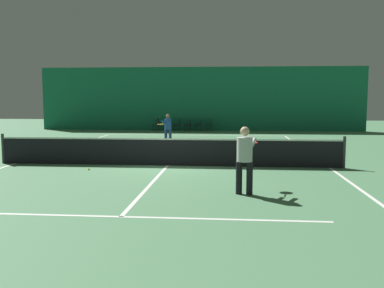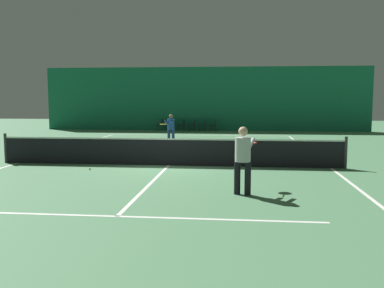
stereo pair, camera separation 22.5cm
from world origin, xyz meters
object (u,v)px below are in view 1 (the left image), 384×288
Objects in this scene: player_near at (245,155)px; tennis_ball at (89,169)px; tennis_net at (168,151)px; courtside_chair_5 at (210,124)px; courtside_chair_2 at (178,124)px; courtside_chair_4 at (199,124)px; player_far at (168,127)px; courtside_chair_1 at (167,124)px; courtside_chair_3 at (189,124)px; courtside_chair_0 at (157,124)px.

player_near is 25.15× the size of tennis_ball.
courtside_chair_5 is at bearing 87.16° from tennis_net.
courtside_chair_2 and courtside_chair_4 have the same top height.
player_far is 7.97m from tennis_ball.
tennis_net is at bearing -2.84° from courtside_chair_5.
player_near reaches higher than tennis_net.
courtside_chair_1 is (-4.77, 19.44, -0.48)m from player_near.
courtside_chair_3 is at bearing 92.82° from tennis_net.
player_far is 8.70m from courtside_chair_4.
player_far is 8.65m from courtside_chair_3.
tennis_ball is at bearing -3.19° from courtside_chair_2.
courtside_chair_2 is (0.76, 0.00, 0.00)m from courtside_chair_1.
tennis_net is 14.29× the size of courtside_chair_3.
courtside_chair_3 is at bearing 84.20° from tennis_ball.
tennis_net is 15.29m from courtside_chair_4.
courtside_chair_4 is at bearing 90.00° from courtside_chair_2.
courtside_chair_2 is 1.00× the size of courtside_chair_3.
courtside_chair_0 is at bearing 101.17° from tennis_net.
courtside_chair_4 is at bearing 89.99° from tennis_net.
player_near is (2.51, -4.16, 0.46)m from tennis_net.
courtside_chair_5 is (0.76, 0.00, 0.00)m from courtside_chair_4.
player_near is 19.72m from courtside_chair_3.
player_near reaches higher than courtside_chair_0.
courtside_chair_4 is 16.62m from tennis_ball.
courtside_chair_0 and courtside_chair_5 have the same top height.
player_near is at bearing 13.80° from courtside_chair_1.
player_near is 19.86m from courtside_chair_2.
player_far reaches higher than tennis_ball.
tennis_ball is (-2.43, -16.43, -0.45)m from courtside_chair_4.
player_far is at bearing 8.53° from courtside_chair_1.
tennis_net is at bearing 25.31° from tennis_ball.
courtside_chair_1 is 16.44m from tennis_ball.
courtside_chair_2 is 1.00× the size of courtside_chair_4.
player_far is 1.80× the size of courtside_chair_4.
courtside_chair_3 is (-3.26, 19.44, -0.48)m from player_near.
courtside_chair_1 is 2.27m from courtside_chair_4.
player_near reaches higher than courtside_chair_4.
player_near is at bearing -58.87° from tennis_net.
courtside_chair_4 is (0.97, 8.64, -0.40)m from player_far.
courtside_chair_3 is 0.76m from courtside_chair_4.
courtside_chair_2 and courtside_chair_5 have the same top height.
tennis_net reaches higher than tennis_ball.
player_near is at bearing 15.88° from courtside_chair_0.
tennis_ball is (-0.16, -16.43, -0.45)m from courtside_chair_1.
courtside_chair_3 is 1.00× the size of courtside_chair_5.
player_near reaches higher than courtside_chair_1.
courtside_chair_4 is (1.51, 0.00, 0.00)m from courtside_chair_2.
courtside_chair_2 is at bearing -162.64° from player_far.
player_far is at bearing 13.35° from courtside_chair_0.
tennis_net is at bearing 5.64° from courtside_chair_2.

